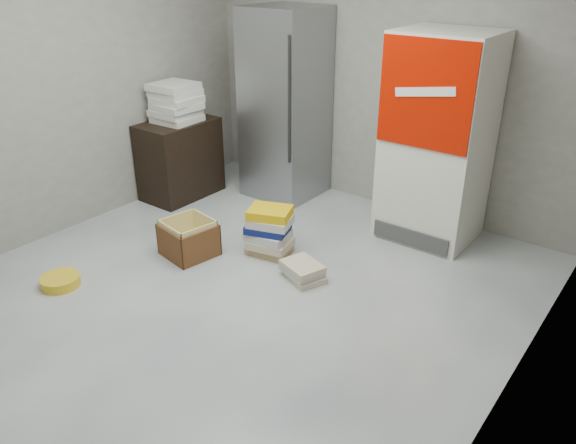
% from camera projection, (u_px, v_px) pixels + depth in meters
% --- Properties ---
extents(ground, '(5.00, 5.00, 0.00)m').
position_uv_depth(ground, '(206.00, 310.00, 4.09)').
color(ground, beige).
rests_on(ground, ground).
extents(room_shell, '(4.04, 5.04, 2.82)m').
position_uv_depth(room_shell, '(186.00, 56.00, 3.31)').
color(room_shell, gray).
rests_on(room_shell, ground).
extents(steel_fridge, '(0.70, 0.72, 1.90)m').
position_uv_depth(steel_fridge, '(285.00, 105.00, 5.69)').
color(steel_fridge, gray).
rests_on(steel_fridge, ground).
extents(coke_cooler, '(0.80, 0.73, 1.80)m').
position_uv_depth(coke_cooler, '(437.00, 139.00, 4.81)').
color(coke_cooler, silver).
rests_on(coke_cooler, ground).
extents(wood_shelf, '(0.50, 0.80, 0.80)m').
position_uv_depth(wood_shelf, '(180.00, 159.00, 5.86)').
color(wood_shelf, black).
rests_on(wood_shelf, ground).
extents(supply_box_stack, '(0.44, 0.43, 0.39)m').
position_uv_depth(supply_box_stack, '(176.00, 103.00, 5.60)').
color(supply_box_stack, silver).
rests_on(supply_box_stack, wood_shelf).
extents(phonebook_stack_main, '(0.43, 0.38, 0.43)m').
position_uv_depth(phonebook_stack_main, '(269.00, 231.00, 4.76)').
color(phonebook_stack_main, tan).
rests_on(phonebook_stack_main, ground).
extents(phonebook_stack_side, '(0.40, 0.36, 0.14)m').
position_uv_depth(phonebook_stack_side, '(303.00, 271.00, 4.45)').
color(phonebook_stack_side, '#C3AE90').
rests_on(phonebook_stack_side, ground).
extents(cardboard_box, '(0.46, 0.46, 0.32)m').
position_uv_depth(cardboard_box, '(189.00, 241.00, 4.79)').
color(cardboard_box, gold).
rests_on(cardboard_box, ground).
extents(bucket_lid, '(0.36, 0.36, 0.08)m').
position_uv_depth(bucket_lid, '(60.00, 281.00, 4.37)').
color(bucket_lid, gold).
rests_on(bucket_lid, ground).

